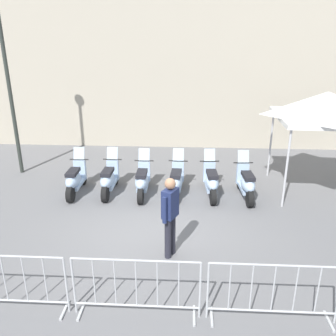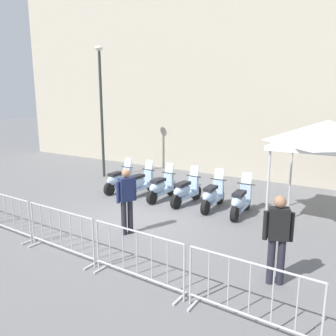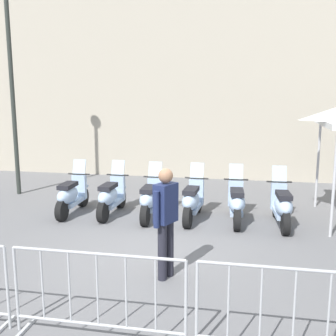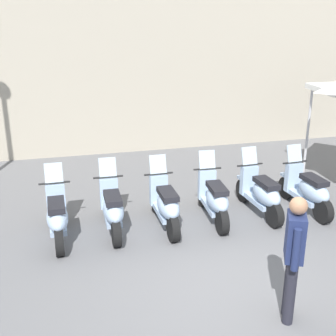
{
  "view_description": "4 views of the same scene",
  "coord_description": "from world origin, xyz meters",
  "px_view_note": "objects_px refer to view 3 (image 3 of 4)",
  "views": [
    {
      "loc": [
        1.01,
        -7.13,
        4.31
      ],
      "look_at": [
        0.2,
        1.82,
        0.96
      ],
      "focal_mm": 37.97,
      "sensor_mm": 36.0,
      "label": 1
    },
    {
      "loc": [
        5.91,
        -6.69,
        3.38
      ],
      "look_at": [
        -0.24,
        2.06,
        1.19
      ],
      "focal_mm": 34.55,
      "sensor_mm": 36.0,
      "label": 2
    },
    {
      "loc": [
        1.81,
        -6.5,
        2.79
      ],
      "look_at": [
        -0.1,
        1.88,
        1.24
      ],
      "focal_mm": 42.81,
      "sensor_mm": 36.0,
      "label": 3
    },
    {
      "loc": [
        -2.07,
        -5.22,
        3.83
      ],
      "look_at": [
        -0.47,
        2.2,
        1.12
      ],
      "focal_mm": 47.41,
      "sensor_mm": 36.0,
      "label": 4
    }
  ],
  "objects_px": {
    "motorcycle_2": "(150,199)",
    "motorcycle_4": "(236,203)",
    "street_lamp": "(11,71)",
    "motorcycle_1": "(111,197)",
    "motorcycle_5": "(282,206)",
    "barrier_segment_2": "(98,297)",
    "motorcycle_0": "(71,196)",
    "barrier_segment_3": "(294,317)",
    "motorcycle_3": "(192,201)",
    "officer_near_row_end": "(166,217)"
  },
  "relations": [
    {
      "from": "motorcycle_1",
      "to": "motorcycle_4",
      "type": "xyz_separation_m",
      "value": [
        2.91,
        0.1,
        0.0
      ]
    },
    {
      "from": "motorcycle_2",
      "to": "motorcycle_4",
      "type": "relative_size",
      "value": 1.0
    },
    {
      "from": "motorcycle_2",
      "to": "motorcycle_3",
      "type": "relative_size",
      "value": 1.0
    },
    {
      "from": "motorcycle_2",
      "to": "street_lamp",
      "type": "xyz_separation_m",
      "value": [
        -4.34,
        1.46,
        3.01
      ]
    },
    {
      "from": "barrier_segment_2",
      "to": "street_lamp",
      "type": "relative_size",
      "value": 0.36
    },
    {
      "from": "motorcycle_4",
      "to": "officer_near_row_end",
      "type": "distance_m",
      "value": 3.19
    },
    {
      "from": "motorcycle_0",
      "to": "motorcycle_2",
      "type": "bearing_deg",
      "value": 2.04
    },
    {
      "from": "officer_near_row_end",
      "to": "barrier_segment_3",
      "type": "bearing_deg",
      "value": -43.43
    },
    {
      "from": "motorcycle_4",
      "to": "barrier_segment_2",
      "type": "xyz_separation_m",
      "value": [
        -1.3,
        -4.75,
        0.07
      ]
    },
    {
      "from": "motorcycle_4",
      "to": "motorcycle_5",
      "type": "bearing_deg",
      "value": -2.56
    },
    {
      "from": "motorcycle_1",
      "to": "motorcycle_4",
      "type": "distance_m",
      "value": 2.91
    },
    {
      "from": "motorcycle_2",
      "to": "motorcycle_0",
      "type": "bearing_deg",
      "value": -177.96
    },
    {
      "from": "street_lamp",
      "to": "barrier_segment_3",
      "type": "bearing_deg",
      "value": -40.1
    },
    {
      "from": "motorcycle_2",
      "to": "street_lamp",
      "type": "distance_m",
      "value": 5.49
    },
    {
      "from": "motorcycle_1",
      "to": "motorcycle_5",
      "type": "bearing_deg",
      "value": 0.8
    },
    {
      "from": "officer_near_row_end",
      "to": "motorcycle_1",
      "type": "bearing_deg",
      "value": 124.53
    },
    {
      "from": "motorcycle_4",
      "to": "motorcycle_3",
      "type": "bearing_deg",
      "value": -176.76
    },
    {
      "from": "motorcycle_3",
      "to": "motorcycle_4",
      "type": "distance_m",
      "value": 0.98
    },
    {
      "from": "barrier_segment_2",
      "to": "motorcycle_2",
      "type": "bearing_deg",
      "value": 97.86
    },
    {
      "from": "motorcycle_0",
      "to": "motorcycle_4",
      "type": "relative_size",
      "value": 1.0
    },
    {
      "from": "motorcycle_3",
      "to": "motorcycle_5",
      "type": "relative_size",
      "value": 1.0
    },
    {
      "from": "motorcycle_5",
      "to": "barrier_segment_3",
      "type": "bearing_deg",
      "value": -91.4
    },
    {
      "from": "motorcycle_4",
      "to": "barrier_segment_2",
      "type": "relative_size",
      "value": 0.83
    },
    {
      "from": "motorcycle_5",
      "to": "street_lamp",
      "type": "height_order",
      "value": "street_lamp"
    },
    {
      "from": "barrier_segment_3",
      "to": "street_lamp",
      "type": "distance_m",
      "value": 9.79
    },
    {
      "from": "motorcycle_1",
      "to": "motorcycle_2",
      "type": "xyz_separation_m",
      "value": [
        0.97,
        -0.03,
        0.0
      ]
    },
    {
      "from": "motorcycle_5",
      "to": "barrier_segment_2",
      "type": "height_order",
      "value": "motorcycle_5"
    },
    {
      "from": "motorcycle_0",
      "to": "motorcycle_5",
      "type": "distance_m",
      "value": 4.84
    },
    {
      "from": "motorcycle_5",
      "to": "motorcycle_2",
      "type": "bearing_deg",
      "value": -178.31
    },
    {
      "from": "barrier_segment_3",
      "to": "officer_near_row_end",
      "type": "distance_m",
      "value": 2.47
    },
    {
      "from": "motorcycle_1",
      "to": "barrier_segment_3",
      "type": "distance_m",
      "value": 5.93
    },
    {
      "from": "motorcycle_3",
      "to": "officer_near_row_end",
      "type": "xyz_separation_m",
      "value": [
        0.07,
        -2.96,
        0.53
      ]
    },
    {
      "from": "motorcycle_1",
      "to": "motorcycle_2",
      "type": "bearing_deg",
      "value": -1.88
    },
    {
      "from": "motorcycle_2",
      "to": "motorcycle_4",
      "type": "bearing_deg",
      "value": 3.82
    },
    {
      "from": "motorcycle_3",
      "to": "barrier_segment_3",
      "type": "relative_size",
      "value": 0.83
    },
    {
      "from": "motorcycle_5",
      "to": "street_lamp",
      "type": "relative_size",
      "value": 0.3
    },
    {
      "from": "motorcycle_2",
      "to": "officer_near_row_end",
      "type": "bearing_deg",
      "value": -70.29
    },
    {
      "from": "motorcycle_2",
      "to": "motorcycle_4",
      "type": "distance_m",
      "value": 1.94
    },
    {
      "from": "motorcycle_1",
      "to": "barrier_segment_3",
      "type": "relative_size",
      "value": 0.83
    },
    {
      "from": "motorcycle_3",
      "to": "motorcycle_2",
      "type": "bearing_deg",
      "value": -175.59
    },
    {
      "from": "motorcycle_0",
      "to": "motorcycle_3",
      "type": "distance_m",
      "value": 2.9
    },
    {
      "from": "motorcycle_5",
      "to": "motorcycle_3",
      "type": "bearing_deg",
      "value": -179.65
    },
    {
      "from": "street_lamp",
      "to": "barrier_segment_2",
      "type": "bearing_deg",
      "value": -50.68
    },
    {
      "from": "motorcycle_1",
      "to": "barrier_segment_3",
      "type": "bearing_deg",
      "value": -50.58
    },
    {
      "from": "motorcycle_1",
      "to": "street_lamp",
      "type": "bearing_deg",
      "value": 157.01
    },
    {
      "from": "barrier_segment_2",
      "to": "motorcycle_0",
      "type": "bearing_deg",
      "value": 119.47
    },
    {
      "from": "motorcycle_0",
      "to": "motorcycle_4",
      "type": "distance_m",
      "value": 3.88
    },
    {
      "from": "barrier_segment_2",
      "to": "motorcycle_3",
      "type": "bearing_deg",
      "value": 86.08
    },
    {
      "from": "motorcycle_4",
      "to": "officer_near_row_end",
      "type": "xyz_separation_m",
      "value": [
        -0.9,
        -3.01,
        0.53
      ]
    },
    {
      "from": "motorcycle_3",
      "to": "barrier_segment_2",
      "type": "xyz_separation_m",
      "value": [
        -0.32,
        -4.7,
        0.07
      ]
    }
  ]
}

